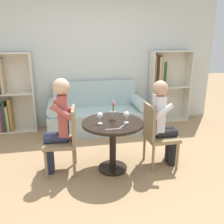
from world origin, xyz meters
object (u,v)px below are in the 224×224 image
at_px(bookshelf_left, 5,96).
at_px(wine_glass_right, 126,115).
at_px(flower_vase, 113,113).
at_px(bookshelf_right, 163,88).
at_px(wine_glass_left, 100,116).
at_px(chair_left, 66,137).
at_px(chair_right, 157,133).
at_px(person_right, 163,121).
at_px(couch, 97,114).
at_px(person_left, 58,124).

xyz_separation_m(bookshelf_left, wine_glass_right, (1.89, -1.86, 0.11)).
bearing_deg(flower_vase, bookshelf_right, 49.58).
bearing_deg(wine_glass_right, wine_glass_left, 174.25).
xyz_separation_m(chair_left, chair_right, (1.25, -0.10, 0.00)).
distance_m(bookshelf_left, wine_glass_left, 2.39).
height_order(chair_left, person_right, person_right).
bearing_deg(couch, wine_glass_left, -96.34).
xyz_separation_m(wine_glass_left, flower_vase, (0.20, 0.13, -0.02)).
height_order(chair_right, wine_glass_right, chair_right).
bearing_deg(bookshelf_right, person_left, -142.16).
relative_size(bookshelf_left, chair_right, 1.67).
xyz_separation_m(person_left, person_right, (1.42, -0.11, -0.03)).
distance_m(couch, chair_left, 1.58).
xyz_separation_m(chair_right, flower_vase, (-0.60, 0.10, 0.30)).
relative_size(bookshelf_left, wine_glass_left, 9.88).
height_order(bookshelf_left, bookshelf_right, same).
distance_m(person_right, flower_vase, 0.71).
relative_size(chair_right, flower_vase, 3.38).
xyz_separation_m(bookshelf_right, chair_right, (-0.85, -1.80, -0.23)).
height_order(person_left, wine_glass_left, person_left).
distance_m(chair_right, wine_glass_right, 0.56).
distance_m(bookshelf_right, chair_left, 2.71).
bearing_deg(person_right, bookshelf_left, 53.14).
bearing_deg(person_right, couch, 24.45).
height_order(bookshelf_right, person_right, bookshelf_right).
height_order(bookshelf_left, wine_glass_left, bookshelf_left).
distance_m(wine_glass_left, flower_vase, 0.24).
relative_size(person_right, wine_glass_left, 8.08).
height_order(couch, wine_glass_left, couch).
xyz_separation_m(couch, bookshelf_left, (-1.72, 0.26, 0.39)).
xyz_separation_m(chair_left, person_left, (-0.08, 0.01, 0.20)).
distance_m(chair_right, person_right, 0.19).
bearing_deg(person_right, chair_left, 85.51).
distance_m(couch, flower_vase, 1.51).
bearing_deg(bookshelf_left, chair_left, -57.16).
xyz_separation_m(bookshelf_right, person_right, (-0.76, -1.80, -0.06)).
height_order(bookshelf_right, chair_right, bookshelf_right).
bearing_deg(chair_left, person_left, -93.36).
xyz_separation_m(couch, chair_right, (0.62, -1.54, 0.18)).
distance_m(chair_left, wine_glass_right, 0.87).
xyz_separation_m(bookshelf_left, wine_glass_left, (1.55, -1.82, 0.11)).
bearing_deg(wine_glass_left, chair_left, 164.87).
bearing_deg(wine_glass_right, chair_right, 7.55).
bearing_deg(person_left, bookshelf_right, 132.64).
height_order(wine_glass_left, flower_vase, flower_vase).
bearing_deg(wine_glass_right, bookshelf_left, 135.49).
height_order(bookshelf_right, flower_vase, bookshelf_right).
distance_m(bookshelf_right, person_left, 2.76).
height_order(couch, bookshelf_left, bookshelf_left).
bearing_deg(wine_glass_right, chair_left, 168.84).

